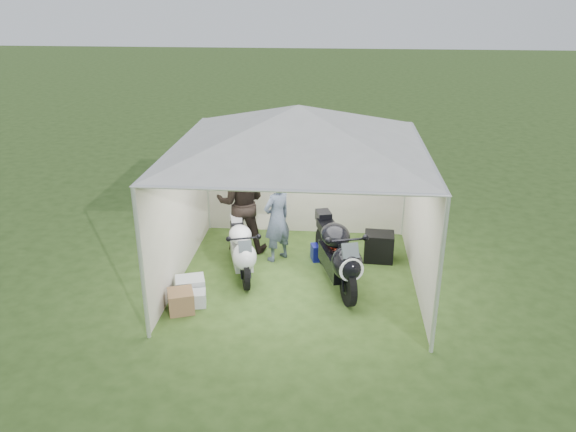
% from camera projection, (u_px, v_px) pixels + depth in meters
% --- Properties ---
extents(ground, '(80.00, 80.00, 0.00)m').
position_uv_depth(ground, '(297.00, 277.00, 9.77)').
color(ground, '#2F4919').
rests_on(ground, ground).
extents(canopy_tent, '(5.66, 5.66, 3.00)m').
position_uv_depth(canopy_tent, '(299.00, 131.00, 8.83)').
color(canopy_tent, silver).
rests_on(canopy_tent, ground).
extents(motorcycle_white, '(0.74, 1.74, 0.88)m').
position_uv_depth(motorcycle_white, '(242.00, 249.00, 9.69)').
color(motorcycle_white, black).
rests_on(motorcycle_white, ground).
extents(motorcycle_black, '(0.90, 2.12, 1.07)m').
position_uv_depth(motorcycle_black, '(338.00, 253.00, 9.29)').
color(motorcycle_black, black).
rests_on(motorcycle_black, ground).
extents(paddock_stand, '(0.45, 0.35, 0.30)m').
position_uv_depth(paddock_stand, '(322.00, 252.00, 10.35)').
color(paddock_stand, '#1A1EBA').
rests_on(paddock_stand, ground).
extents(person_dark_jacket, '(0.99, 0.79, 1.93)m').
position_uv_depth(person_dark_jacket, '(241.00, 202.00, 10.44)').
color(person_dark_jacket, black).
rests_on(person_dark_jacket, ground).
extents(person_blue_jacket, '(0.68, 0.69, 1.61)m').
position_uv_depth(person_blue_jacket, '(277.00, 219.00, 10.12)').
color(person_blue_jacket, slate).
rests_on(person_blue_jacket, ground).
extents(equipment_box, '(0.56, 0.46, 0.53)m').
position_uv_depth(equipment_box, '(379.00, 247.00, 10.29)').
color(equipment_box, black).
rests_on(equipment_box, ground).
extents(crate_0, '(0.55, 0.48, 0.31)m').
position_uv_depth(crate_0, '(190.00, 286.00, 9.14)').
color(crate_0, silver).
rests_on(crate_0, ground).
extents(crate_1, '(0.49, 0.49, 0.34)m').
position_uv_depth(crate_1, '(181.00, 301.00, 8.68)').
color(crate_1, brown).
rests_on(crate_1, ground).
extents(crate_2, '(0.37, 0.33, 0.24)m').
position_uv_depth(crate_2, '(196.00, 299.00, 8.86)').
color(crate_2, '#B6BABF').
rests_on(crate_2, ground).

